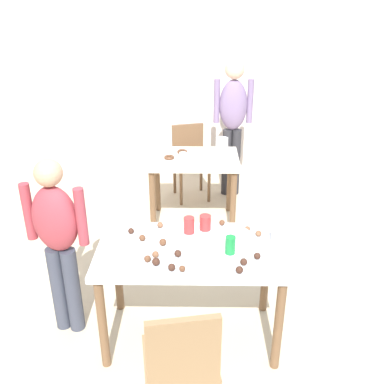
# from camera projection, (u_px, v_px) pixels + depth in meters

# --- Properties ---
(ground_plane) EXTENTS (6.40, 6.40, 0.00)m
(ground_plane) POSITION_uv_depth(u_px,v_px,m) (191.00, 330.00, 3.25)
(ground_plane) COLOR beige
(wall_back) EXTENTS (6.40, 0.10, 2.60)m
(wall_back) POSITION_uv_depth(u_px,v_px,m) (195.00, 76.00, 5.59)
(wall_back) COLOR silver
(wall_back) RESTS_ON ground_plane
(dining_table_near) EXTENTS (1.26, 0.70, 0.75)m
(dining_table_near) POSITION_uv_depth(u_px,v_px,m) (191.00, 261.00, 2.94)
(dining_table_near) COLOR silver
(dining_table_near) RESTS_ON ground_plane
(dining_table_far) EXTENTS (0.93, 0.67, 0.75)m
(dining_table_far) POSITION_uv_depth(u_px,v_px,m) (193.00, 169.00, 4.51)
(dining_table_far) COLOR silver
(dining_table_far) RESTS_ON ground_plane
(chair_near_table) EXTENTS (0.46, 0.46, 0.87)m
(chair_near_table) POSITION_uv_depth(u_px,v_px,m) (181.00, 361.00, 2.35)
(chair_near_table) COLOR olive
(chair_near_table) RESTS_ON ground_plane
(chair_far_table) EXTENTS (0.49, 0.49, 0.87)m
(chair_far_table) POSITION_uv_depth(u_px,v_px,m) (190.00, 157.00, 5.19)
(chair_far_table) COLOR brown
(chair_far_table) RESTS_ON ground_plane
(person_girl_near) EXTENTS (0.46, 0.25, 1.35)m
(person_girl_near) POSITION_uv_depth(u_px,v_px,m) (58.00, 235.00, 2.95)
(person_girl_near) COLOR #383D4C
(person_girl_near) RESTS_ON ground_plane
(person_adult_far) EXTENTS (0.45, 0.22, 1.63)m
(person_adult_far) POSITION_uv_depth(u_px,v_px,m) (233.00, 116.00, 5.01)
(person_adult_far) COLOR #28282D
(person_adult_far) RESTS_ON ground_plane
(mixing_bowl) EXTENTS (0.22, 0.22, 0.06)m
(mixing_bowl) POSITION_uv_depth(u_px,v_px,m) (235.00, 238.00, 2.96)
(mixing_bowl) COLOR white
(mixing_bowl) RESTS_ON dining_table_near
(soda_can) EXTENTS (0.07, 0.07, 0.12)m
(soda_can) POSITION_uv_depth(u_px,v_px,m) (230.00, 245.00, 2.82)
(soda_can) COLOR #198438
(soda_can) RESTS_ON dining_table_near
(fork_near) EXTENTS (0.17, 0.02, 0.01)m
(fork_near) POSITION_uv_depth(u_px,v_px,m) (109.00, 259.00, 2.78)
(fork_near) COLOR silver
(fork_near) RESTS_ON dining_table_near
(cup_near_0) EXTENTS (0.08, 0.08, 0.12)m
(cup_near_0) POSITION_uv_depth(u_px,v_px,m) (189.00, 225.00, 3.05)
(cup_near_0) COLOR red
(cup_near_0) RESTS_ON dining_table_near
(cup_near_1) EXTENTS (0.08, 0.08, 0.12)m
(cup_near_1) POSITION_uv_depth(u_px,v_px,m) (277.00, 235.00, 2.94)
(cup_near_1) COLOR white
(cup_near_1) RESTS_ON dining_table_near
(cup_near_2) EXTENTS (0.08, 0.08, 0.11)m
(cup_near_2) POSITION_uv_depth(u_px,v_px,m) (205.00, 223.00, 3.10)
(cup_near_2) COLOR red
(cup_near_2) RESTS_ON dining_table_near
(cake_ball_0) EXTENTS (0.04, 0.04, 0.04)m
(cake_ball_0) POSITION_uv_depth(u_px,v_px,m) (155.00, 254.00, 2.79)
(cake_ball_0) COLOR brown
(cake_ball_0) RESTS_ON dining_table_near
(cake_ball_1) EXTENTS (0.05, 0.05, 0.05)m
(cake_ball_1) POSITION_uv_depth(u_px,v_px,m) (163.00, 242.00, 2.92)
(cake_ball_1) COLOR brown
(cake_ball_1) RESTS_ON dining_table_near
(cake_ball_2) EXTENTS (0.04, 0.04, 0.04)m
(cake_ball_2) POSITION_uv_depth(u_px,v_px,m) (247.00, 229.00, 3.09)
(cake_ball_2) COLOR brown
(cake_ball_2) RESTS_ON dining_table_near
(cake_ball_3) EXTENTS (0.05, 0.05, 0.05)m
(cake_ball_3) POSITION_uv_depth(u_px,v_px,m) (172.00, 267.00, 2.65)
(cake_ball_3) COLOR #3D2319
(cake_ball_3) RESTS_ON dining_table_near
(cake_ball_4) EXTENTS (0.05, 0.05, 0.05)m
(cake_ball_4) POSITION_uv_depth(u_px,v_px,m) (244.00, 262.00, 2.71)
(cake_ball_4) COLOR #3D2319
(cake_ball_4) RESTS_ON dining_table_near
(cake_ball_5) EXTENTS (0.05, 0.05, 0.05)m
(cake_ball_5) POSITION_uv_depth(u_px,v_px,m) (178.00, 253.00, 2.79)
(cake_ball_5) COLOR #3D2319
(cake_ball_5) RESTS_ON dining_table_near
(cake_ball_6) EXTENTS (0.04, 0.04, 0.04)m
(cake_ball_6) POSITION_uv_depth(u_px,v_px,m) (222.00, 223.00, 3.17)
(cake_ball_6) COLOR brown
(cake_ball_6) RESTS_ON dining_table_near
(cake_ball_7) EXTENTS (0.04, 0.04, 0.04)m
(cake_ball_7) POSITION_uv_depth(u_px,v_px,m) (258.00, 233.00, 3.03)
(cake_ball_7) COLOR brown
(cake_ball_7) RESTS_ON dining_table_near
(cake_ball_8) EXTENTS (0.05, 0.05, 0.05)m
(cake_ball_8) POSITION_uv_depth(u_px,v_px,m) (239.00, 270.00, 2.63)
(cake_ball_8) COLOR #3D2319
(cake_ball_8) RESTS_ON dining_table_near
(cake_ball_9) EXTENTS (0.04, 0.04, 0.04)m
(cake_ball_9) POSITION_uv_depth(u_px,v_px,m) (131.00, 231.00, 3.06)
(cake_ball_9) COLOR #3D2319
(cake_ball_9) RESTS_ON dining_table_near
(cake_ball_10) EXTENTS (0.04, 0.04, 0.04)m
(cake_ball_10) POSITION_uv_depth(u_px,v_px,m) (182.00, 269.00, 2.65)
(cake_ball_10) COLOR brown
(cake_ball_10) RESTS_ON dining_table_near
(cake_ball_11) EXTENTS (0.04, 0.04, 0.04)m
(cake_ball_11) POSITION_uv_depth(u_px,v_px,m) (147.00, 259.00, 2.74)
(cake_ball_11) COLOR brown
(cake_ball_11) RESTS_ON dining_table_near
(cake_ball_12) EXTENTS (0.04, 0.04, 0.04)m
(cake_ball_12) POSITION_uv_depth(u_px,v_px,m) (160.00, 225.00, 3.13)
(cake_ball_12) COLOR brown
(cake_ball_12) RESTS_ON dining_table_near
(cake_ball_13) EXTENTS (0.04, 0.04, 0.04)m
(cake_ball_13) POSITION_uv_depth(u_px,v_px,m) (257.00, 256.00, 2.77)
(cake_ball_13) COLOR #3D2319
(cake_ball_13) RESTS_ON dining_table_near
(cake_ball_14) EXTENTS (0.04, 0.04, 0.04)m
(cake_ball_14) POSITION_uv_depth(u_px,v_px,m) (142.00, 238.00, 2.97)
(cake_ball_14) COLOR brown
(cake_ball_14) RESTS_ON dining_table_near
(cake_ball_15) EXTENTS (0.05, 0.05, 0.05)m
(cake_ball_15) POSITION_uv_depth(u_px,v_px,m) (156.00, 262.00, 2.71)
(cake_ball_15) COLOR #3D2319
(cake_ball_15) RESTS_ON dining_table_near
(pitcher_far) EXTENTS (0.12, 0.12, 0.23)m
(pitcher_far) POSITION_uv_depth(u_px,v_px,m) (222.00, 149.00, 4.35)
(pitcher_far) COLOR white
(pitcher_far) RESTS_ON dining_table_far
(cup_far_0) EXTENTS (0.07, 0.07, 0.11)m
(cup_far_0) POSITION_uv_depth(u_px,v_px,m) (232.00, 158.00, 4.29)
(cup_far_0) COLOR white
(cup_far_0) RESTS_ON dining_table_far
(cup_far_1) EXTENTS (0.07, 0.07, 0.11)m
(cup_far_1) POSITION_uv_depth(u_px,v_px,m) (183.00, 158.00, 4.28)
(cup_far_1) COLOR white
(cup_far_1) RESTS_ON dining_table_far
(cup_far_2) EXTENTS (0.08, 0.08, 0.12)m
(cup_far_2) POSITION_uv_depth(u_px,v_px,m) (229.00, 162.00, 4.18)
(cup_far_2) COLOR white
(cup_far_2) RESTS_ON dining_table_far
(donut_far_0) EXTENTS (0.10, 0.10, 0.03)m
(donut_far_0) POSITION_uv_depth(u_px,v_px,m) (193.00, 160.00, 4.33)
(donut_far_0) COLOR white
(donut_far_0) RESTS_ON dining_table_far
(donut_far_1) EXTENTS (0.11, 0.11, 0.03)m
(donut_far_1) POSITION_uv_depth(u_px,v_px,m) (182.00, 152.00, 4.57)
(donut_far_1) COLOR brown
(donut_far_1) RESTS_ON dining_table_far
(donut_far_2) EXTENTS (0.11, 0.11, 0.03)m
(donut_far_2) POSITION_uv_depth(u_px,v_px,m) (169.00, 157.00, 4.41)
(donut_far_2) COLOR brown
(donut_far_2) RESTS_ON dining_table_far
(donut_far_3) EXTENTS (0.11, 0.11, 0.03)m
(donut_far_3) POSITION_uv_depth(u_px,v_px,m) (155.00, 157.00, 4.41)
(donut_far_3) COLOR white
(donut_far_3) RESTS_ON dining_table_far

